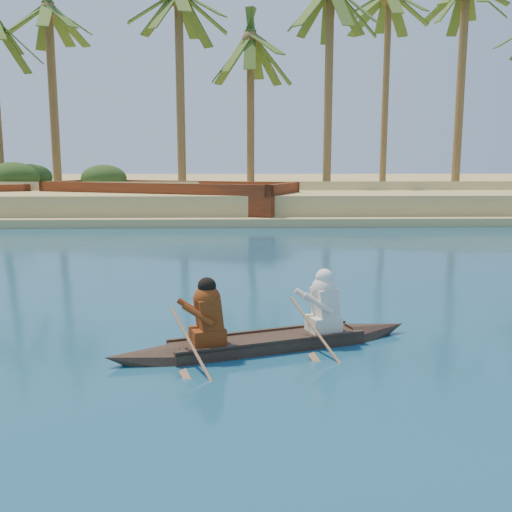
{
  "coord_description": "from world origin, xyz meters",
  "views": [
    {
      "loc": [
        -8.44,
        -2.29,
        2.77
      ],
      "look_at": [
        -8.11,
        7.99,
        1.08
      ],
      "focal_mm": 40.0,
      "sensor_mm": 36.0,
      "label": 1
    }
  ],
  "objects": [
    {
      "name": "sandy_embankment",
      "position": [
        0.0,
        46.89,
        0.53
      ],
      "size": [
        150.0,
        51.0,
        1.5
      ],
      "color": "tan",
      "rests_on": "ground"
    },
    {
      "name": "palm_grove",
      "position": [
        0.0,
        35.0,
        8.0
      ],
      "size": [
        110.0,
        14.0,
        16.0
      ],
      "primitive_type": null,
      "color": "#3E5B20",
      "rests_on": "ground"
    },
    {
      "name": "shrub_cluster",
      "position": [
        0.0,
        31.5,
        1.2
      ],
      "size": [
        100.0,
        6.0,
        2.4
      ],
      "primitive_type": null,
      "color": "#203513",
      "rests_on": "ground"
    },
    {
      "name": "canoe",
      "position": [
        -8.0,
        5.96,
        0.26
      ],
      "size": [
        4.77,
        2.14,
        1.33
      ],
      "rotation": [
        0.0,
        0.0,
        0.32
      ],
      "color": "#38291E",
      "rests_on": "ground"
    },
    {
      "name": "barge_mid",
      "position": [
        -12.0,
        27.0,
        0.74
      ],
      "size": [
        13.34,
        8.85,
        2.12
      ],
      "rotation": [
        0.0,
        0.0,
        -0.4
      ],
      "color": "maroon",
      "rests_on": "ground"
    }
  ]
}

